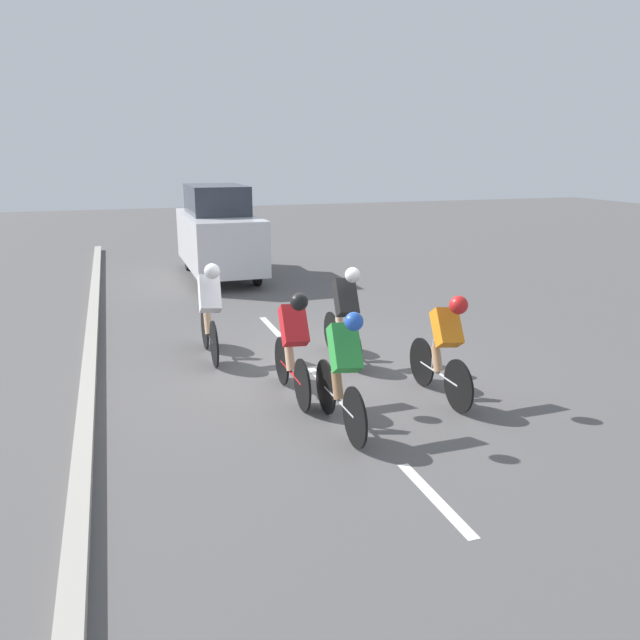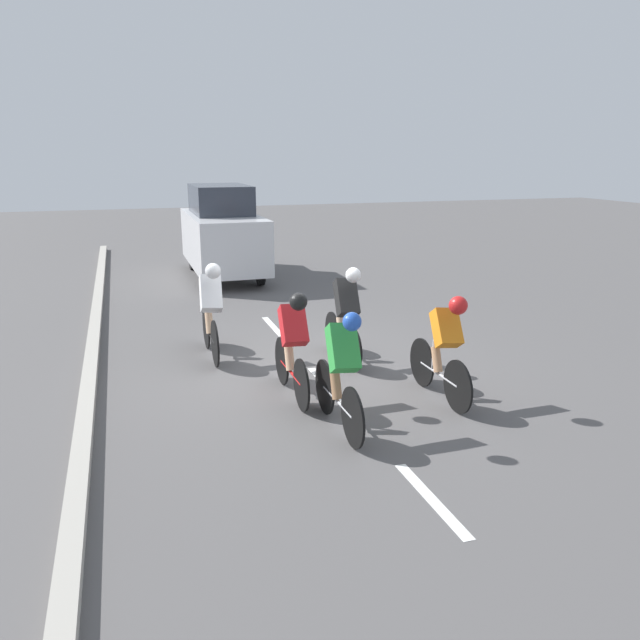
% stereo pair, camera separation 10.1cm
% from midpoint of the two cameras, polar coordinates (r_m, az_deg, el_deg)
% --- Properties ---
extents(ground_plane, '(60.00, 60.00, 0.00)m').
position_cam_midpoint_polar(ground_plane, '(9.55, -1.18, -4.41)').
color(ground_plane, '#565454').
extents(lane_stripe_near, '(0.12, 1.40, 0.01)m').
position_cam_midpoint_polar(lane_stripe_near, '(6.25, 9.98, -15.72)').
color(lane_stripe_near, white).
rests_on(lane_stripe_near, ground).
extents(lane_stripe_mid, '(0.12, 1.40, 0.01)m').
position_cam_midpoint_polar(lane_stripe_mid, '(8.91, 0.20, -5.85)').
color(lane_stripe_mid, white).
rests_on(lane_stripe_mid, ground).
extents(lane_stripe_far, '(0.12, 1.40, 0.01)m').
position_cam_midpoint_polar(lane_stripe_far, '(11.83, -4.75, -0.58)').
color(lane_stripe_far, white).
rests_on(lane_stripe_far, ground).
extents(curb, '(0.20, 28.69, 0.14)m').
position_cam_midpoint_polar(curb, '(8.49, -20.90, -7.48)').
color(curb, '#A8A399').
rests_on(curb, ground).
extents(cyclist_white, '(0.36, 1.70, 1.57)m').
position_cam_midpoint_polar(cyclist_white, '(9.92, -10.34, 1.08)').
color(cyclist_white, black).
rests_on(cyclist_white, ground).
extents(cyclist_green, '(0.36, 1.69, 1.50)m').
position_cam_midpoint_polar(cyclist_green, '(7.20, 1.72, -4.45)').
color(cyclist_green, black).
rests_on(cyclist_green, ground).
extents(cyclist_black, '(0.36, 1.65, 1.54)m').
position_cam_midpoint_polar(cyclist_black, '(9.62, 1.98, 0.82)').
color(cyclist_black, black).
rests_on(cyclist_black, ground).
extents(cyclist_red, '(0.34, 1.68, 1.49)m').
position_cam_midpoint_polar(cyclist_red, '(8.16, -2.81, -2.02)').
color(cyclist_red, black).
rests_on(cyclist_red, ground).
extents(cyclist_orange, '(0.36, 1.68, 1.47)m').
position_cam_midpoint_polar(cyclist_orange, '(8.26, 11.00, -2.16)').
color(cyclist_orange, black).
rests_on(cyclist_orange, ground).
extents(support_car, '(1.70, 4.31, 2.38)m').
position_cam_midpoint_polar(support_car, '(16.60, -9.43, 7.89)').
color(support_car, black).
rests_on(support_car, ground).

